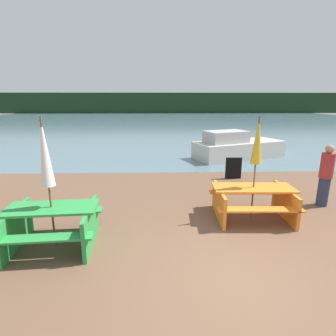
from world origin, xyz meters
TOP-DOWN VIEW (x-y plane):
  - ground_plane at (0.00, 0.00)m, footprint 60.00×60.00m
  - water at (0.00, 31.20)m, footprint 60.00×50.00m
  - far_treeline at (0.00, 51.20)m, footprint 80.00×1.60m
  - picnic_table_green at (-3.18, 1.12)m, footprint 1.74×1.50m
  - picnic_table_orange at (0.98, 2.23)m, footprint 1.87×1.44m
  - umbrella_gold at (0.98, 2.23)m, footprint 0.24×0.24m
  - umbrella_white at (-3.18, 1.12)m, footprint 0.24×0.24m
  - boat at (2.45, 8.73)m, footprint 4.57×3.06m
  - person at (3.08, 2.91)m, footprint 0.32×0.32m
  - signboard at (1.40, 5.39)m, footprint 0.55×0.08m

SIDE VIEW (x-z plane):
  - water at x=0.00m, z-range 0.00..0.00m
  - ground_plane at x=0.00m, z-range 0.00..0.00m
  - signboard at x=1.40m, z-range 0.00..0.75m
  - picnic_table_orange at x=0.98m, z-range 0.08..0.84m
  - picnic_table_green at x=-3.18m, z-range 0.08..0.87m
  - boat at x=2.45m, z-range -0.15..1.16m
  - person at x=3.08m, z-range 0.00..1.62m
  - umbrella_white at x=-3.18m, z-range 0.58..3.01m
  - umbrella_gold at x=0.98m, z-range 0.63..2.99m
  - far_treeline at x=0.00m, z-range 0.00..4.00m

